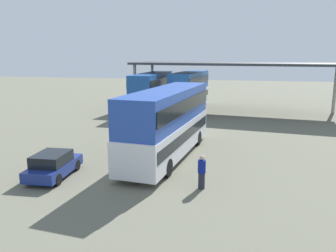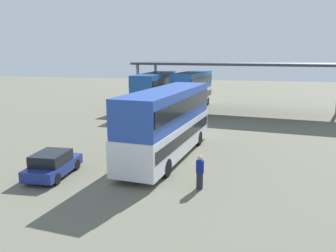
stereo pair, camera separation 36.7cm
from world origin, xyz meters
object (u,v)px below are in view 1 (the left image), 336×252
double_decker_near_canopy (152,90)px  double_decker_mid_row (190,89)px  pedestrian_waiting (202,172)px  double_decker_main (168,120)px  parked_hatchback (53,165)px

double_decker_near_canopy → double_decker_mid_row: (3.97, 2.36, 0.03)m
double_decker_mid_row → pedestrian_waiting: bearing=-164.3°
double_decker_near_canopy → double_decker_mid_row: bearing=-59.5°
double_decker_main → double_decker_mid_row: 19.72m
double_decker_main → double_decker_mid_row: double_decker_mid_row is taller
parked_hatchback → pedestrian_waiting: size_ratio=2.25×
double_decker_main → parked_hatchback: double_decker_main is taller
double_decker_main → double_decker_near_canopy: 18.21m
parked_hatchback → pedestrian_waiting: (7.86, 0.17, 0.16)m
parked_hatchback → pedestrian_waiting: bearing=-92.4°
parked_hatchback → double_decker_mid_row: size_ratio=0.36×
double_decker_near_canopy → pedestrian_waiting: bearing=-159.1°
double_decker_main → parked_hatchback: (-5.12, -4.90, -1.69)m
double_decker_near_canopy → double_decker_mid_row: 4.62m
double_decker_main → double_decker_mid_row: (-1.81, 19.64, 0.02)m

